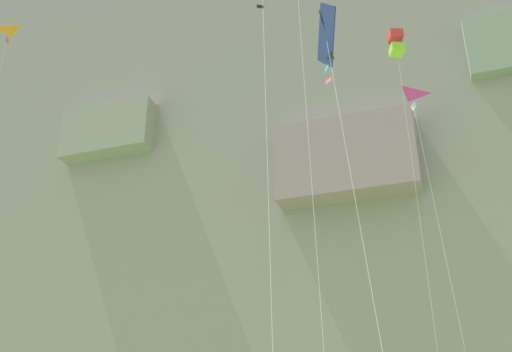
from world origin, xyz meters
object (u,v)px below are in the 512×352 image
Objects in this scene: kite_box_low_center at (396,45)px; kite_delta_upper_left at (412,119)px; kite_diamond_low_right at (327,39)px; kite_delta_upper_mid at (9,50)px.

kite_box_low_center is 4.06m from kite_delta_upper_left.
kite_delta_upper_left is at bearing 78.38° from kite_diamond_low_right.
kite_delta_upper_left is at bearing 88.00° from kite_box_low_center.
kite_delta_upper_mid reaches higher than kite_box_low_center.
kite_diamond_low_right is (-2.16, -10.51, -2.18)m from kite_delta_upper_left.
kite_box_low_center is 8.72m from kite_diamond_low_right.
kite_delta_upper_mid reaches higher than kite_diamond_low_right.
kite_box_low_center is at bearing -92.00° from kite_delta_upper_left.
kite_box_low_center reaches higher than kite_delta_upper_left.
kite_delta_upper_mid reaches higher than kite_delta_upper_left.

